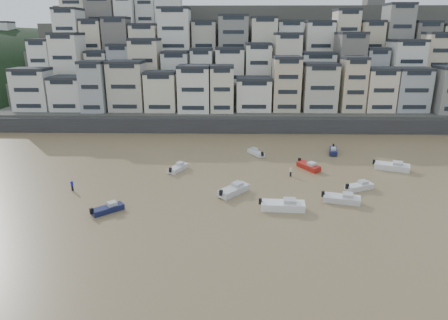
{
  "coord_description": "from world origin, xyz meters",
  "views": [
    {
      "loc": [
        5.91,
        -30.01,
        23.13
      ],
      "look_at": [
        4.7,
        30.0,
        4.0
      ],
      "focal_mm": 32.0,
      "sensor_mm": 36.0,
      "label": 1
    }
  ],
  "objects_px": {
    "boat_g": "(392,165)",
    "person_blue": "(72,185)",
    "boat_d": "(359,185)",
    "boat_a": "(283,204)",
    "boat_f": "(178,167)",
    "boat_j": "(108,208)",
    "boat_c": "(234,189)",
    "person_pink": "(291,171)",
    "boat_e": "(309,165)",
    "boat_h": "(256,152)",
    "boat_b": "(342,198)",
    "boat_i": "(333,150)"
  },
  "relations": [
    {
      "from": "boat_c",
      "to": "boat_j",
      "type": "relative_size",
      "value": 1.29
    },
    {
      "from": "boat_f",
      "to": "person_blue",
      "type": "height_order",
      "value": "person_blue"
    },
    {
      "from": "boat_e",
      "to": "boat_f",
      "type": "distance_m",
      "value": 23.15
    },
    {
      "from": "boat_e",
      "to": "boat_i",
      "type": "xyz_separation_m",
      "value": [
        6.77,
        9.98,
        -0.04
      ]
    },
    {
      "from": "boat_a",
      "to": "boat_h",
      "type": "height_order",
      "value": "boat_a"
    },
    {
      "from": "boat_f",
      "to": "boat_h",
      "type": "relative_size",
      "value": 1.06
    },
    {
      "from": "person_blue",
      "to": "boat_g",
      "type": "bearing_deg",
      "value": 11.5
    },
    {
      "from": "boat_a",
      "to": "boat_f",
      "type": "distance_m",
      "value": 23.01
    },
    {
      "from": "boat_c",
      "to": "boat_g",
      "type": "distance_m",
      "value": 30.28
    },
    {
      "from": "boat_h",
      "to": "boat_i",
      "type": "height_order",
      "value": "boat_i"
    },
    {
      "from": "boat_a",
      "to": "boat_g",
      "type": "relative_size",
      "value": 1.02
    },
    {
      "from": "boat_a",
      "to": "boat_i",
      "type": "distance_m",
      "value": 30.42
    },
    {
      "from": "boat_b",
      "to": "boat_c",
      "type": "relative_size",
      "value": 0.92
    },
    {
      "from": "boat_f",
      "to": "person_pink",
      "type": "distance_m",
      "value": 19.58
    },
    {
      "from": "boat_d",
      "to": "boat_i",
      "type": "xyz_separation_m",
      "value": [
        0.69,
        19.58,
        0.01
      ]
    },
    {
      "from": "boat_g",
      "to": "boat_a",
      "type": "bearing_deg",
      "value": -120.02
    },
    {
      "from": "boat_f",
      "to": "boat_j",
      "type": "distance_m",
      "value": 18.71
    },
    {
      "from": "boat_g",
      "to": "person_blue",
      "type": "bearing_deg",
      "value": -147.37
    },
    {
      "from": "boat_a",
      "to": "boat_c",
      "type": "xyz_separation_m",
      "value": [
        -6.7,
        5.58,
        -0.06
      ]
    },
    {
      "from": "boat_b",
      "to": "boat_e",
      "type": "distance_m",
      "value": 14.83
    },
    {
      "from": "boat_a",
      "to": "boat_j",
      "type": "distance_m",
      "value": 23.78
    },
    {
      "from": "boat_j",
      "to": "person_pink",
      "type": "bearing_deg",
      "value": -12.42
    },
    {
      "from": "boat_d",
      "to": "person_blue",
      "type": "xyz_separation_m",
      "value": [
        -44.23,
        -1.31,
        0.19
      ]
    },
    {
      "from": "boat_d",
      "to": "person_blue",
      "type": "relative_size",
      "value": 2.89
    },
    {
      "from": "boat_b",
      "to": "boat_i",
      "type": "bearing_deg",
      "value": 94.38
    },
    {
      "from": "person_blue",
      "to": "boat_a",
      "type": "bearing_deg",
      "value": -11.49
    },
    {
      "from": "boat_d",
      "to": "boat_e",
      "type": "xyz_separation_m",
      "value": [
        -6.08,
        9.59,
        0.05
      ]
    },
    {
      "from": "boat_a",
      "to": "boat_h",
      "type": "xyz_separation_m",
      "value": [
        -2.21,
        25.82,
        -0.24
      ]
    },
    {
      "from": "boat_c",
      "to": "boat_g",
      "type": "relative_size",
      "value": 0.95
    },
    {
      "from": "boat_a",
      "to": "boat_h",
      "type": "bearing_deg",
      "value": 98.5
    },
    {
      "from": "boat_e",
      "to": "boat_i",
      "type": "bearing_deg",
      "value": 115.35
    },
    {
      "from": "boat_g",
      "to": "person_pink",
      "type": "relative_size",
      "value": 3.67
    },
    {
      "from": "boat_h",
      "to": "boat_d",
      "type": "bearing_deg",
      "value": -169.43
    },
    {
      "from": "boat_d",
      "to": "person_pink",
      "type": "distance_m",
      "value": 11.38
    },
    {
      "from": "boat_f",
      "to": "person_blue",
      "type": "bearing_deg",
      "value": 148.09
    },
    {
      "from": "boat_b",
      "to": "boat_i",
      "type": "height_order",
      "value": "boat_b"
    },
    {
      "from": "boat_a",
      "to": "person_blue",
      "type": "distance_m",
      "value": 32.14
    },
    {
      "from": "boat_b",
      "to": "boat_j",
      "type": "bearing_deg",
      "value": -158.15
    },
    {
      "from": "boat_c",
      "to": "person_pink",
      "type": "relative_size",
      "value": 3.5
    },
    {
      "from": "person_blue",
      "to": "boat_c",
      "type": "bearing_deg",
      "value": -1.89
    },
    {
      "from": "person_blue",
      "to": "person_pink",
      "type": "height_order",
      "value": "same"
    },
    {
      "from": "boat_d",
      "to": "boat_a",
      "type": "bearing_deg",
      "value": -172.79
    },
    {
      "from": "boat_d",
      "to": "boat_h",
      "type": "bearing_deg",
      "value": 105.54
    },
    {
      "from": "boat_c",
      "to": "boat_i",
      "type": "xyz_separation_m",
      "value": [
        20.12,
        21.71,
        -0.14
      ]
    },
    {
      "from": "boat_b",
      "to": "person_blue",
      "type": "relative_size",
      "value": 3.21
    },
    {
      "from": "boat_j",
      "to": "boat_a",
      "type": "bearing_deg",
      "value": -38.43
    },
    {
      "from": "boat_a",
      "to": "boat_d",
      "type": "distance_m",
      "value": 14.89
    },
    {
      "from": "boat_a",
      "to": "boat_c",
      "type": "bearing_deg",
      "value": 143.8
    },
    {
      "from": "boat_f",
      "to": "boat_i",
      "type": "xyz_separation_m",
      "value": [
        29.89,
        11.22,
        0.0
      ]
    },
    {
      "from": "boat_a",
      "to": "boat_h",
      "type": "distance_m",
      "value": 25.91
    }
  ]
}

